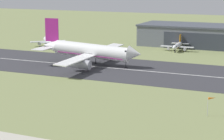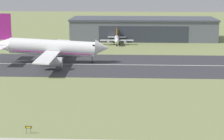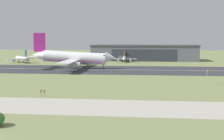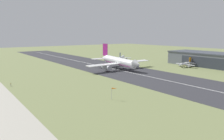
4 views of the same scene
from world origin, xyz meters
The scene contains 7 objects.
ground_plane centered at (0.00, 57.20, 0.00)m, with size 705.45×705.45×0.00m, color #7A8451.
runway_strip centered at (0.00, 114.40, 0.03)m, with size 465.45×45.87×0.06m, color #333338.
runway_centreline centered at (0.00, 114.40, 0.07)m, with size 418.90×0.70×0.01m, color silver.
hangar_building centered at (22.81, 189.27, 5.83)m, with size 77.81×27.89×11.63m.
airplane_landing centered at (-13.66, 116.90, 5.89)m, with size 45.76×58.23×19.11m.
airplane_parked_east centered at (9.44, 167.89, 2.61)m, with size 16.81×16.16×7.69m.
runway_sign centered at (-3.41, 37.08, 1.25)m, with size 1.34×0.13×1.67m.
Camera 2 is at (18.57, -48.30, 31.18)m, focal length 70.00 mm.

